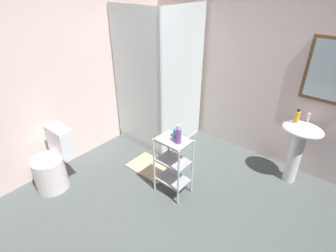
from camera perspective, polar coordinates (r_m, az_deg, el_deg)
ground_plane at (r=3.00m, az=0.80°, el=-20.47°), size 4.20×4.20×0.02m
wall_back at (r=3.70m, az=20.13°, el=11.57°), size 4.20×0.14×2.50m
wall_left at (r=3.56m, az=-23.00°, el=10.34°), size 0.10×4.20×2.50m
shower_stall at (r=4.06m, az=-1.75°, el=2.96°), size 0.92×0.92×2.00m
pedestal_sink at (r=3.50m, az=26.33°, el=-3.05°), size 0.46×0.37×0.81m
sink_faucet at (r=3.48m, az=27.92°, el=1.69°), size 0.03×0.03×0.10m
toilet at (r=3.50m, az=-23.53°, el=-7.63°), size 0.37×0.49×0.76m
storage_cart at (r=3.06m, az=1.12°, el=-7.75°), size 0.38×0.28×0.74m
hand_soap_bottle at (r=3.39m, az=25.99°, el=1.89°), size 0.06×0.06×0.16m
conditioner_bottle_purple at (r=2.78m, az=2.25°, el=-2.01°), size 0.06×0.06×0.22m
rinse_cup at (r=2.90m, az=1.92°, el=-1.51°), size 0.08×0.08×0.10m
bath_mat at (r=3.67m, az=-3.73°, el=-8.83°), size 0.60×0.40×0.02m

